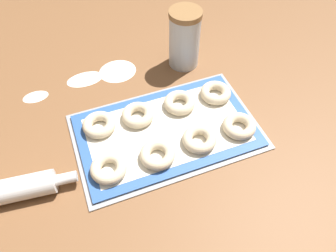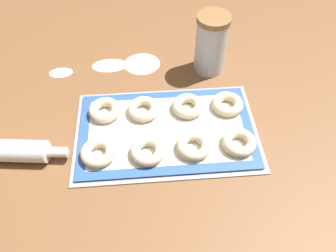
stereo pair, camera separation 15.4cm
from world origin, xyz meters
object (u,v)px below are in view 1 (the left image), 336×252
object	(u,v)px
bagel_back_mid_left	(138,115)
bagel_back_far_right	(216,93)
bagel_front_mid_right	(199,139)
baking_tray	(168,131)
bagel_front_far_right	(239,126)
bagel_front_far_left	(109,168)
bagel_back_far_left	(99,125)
bagel_back_mid_right	(179,103)
bagel_front_mid_left	(157,155)
flour_canister	(184,39)

from	to	relation	value
bagel_back_mid_left	bagel_back_far_right	distance (m)	0.23
bagel_front_mid_right	bagel_back_mid_left	world-z (taller)	same
baking_tray	bagel_back_mid_left	bearing A→B (deg)	134.16
bagel_front_mid_right	bagel_front_far_right	size ratio (longest dim) A/B	1.00
bagel_front_far_left	bagel_back_far_left	xyz separation A→B (m)	(0.01, 0.14, 0.00)
baking_tray	bagel_back_mid_right	distance (m)	0.09
bagel_front_far_left	bagel_back_mid_right	world-z (taller)	same
bagel_front_far_right	bagel_front_far_left	bearing A→B (deg)	-179.48
baking_tray	bagel_back_far_left	xyz separation A→B (m)	(-0.17, 0.07, 0.02)
bagel_back_far_left	bagel_back_far_right	bearing A→B (deg)	-0.66
baking_tray	bagel_back_far_right	xyz separation A→B (m)	(0.17, 0.07, 0.02)
bagel_back_far_right	bagel_back_far_left	bearing A→B (deg)	179.34
bagel_back_mid_right	bagel_back_mid_left	bearing A→B (deg)	-179.37
bagel_front_far_left	bagel_back_far_right	xyz separation A→B (m)	(0.35, 0.14, 0.00)
bagel_back_mid_left	baking_tray	bearing A→B (deg)	-45.84
bagel_back_far_left	bagel_back_mid_right	xyz separation A→B (m)	(0.23, -0.00, 0.00)
bagel_back_far_left	bagel_back_mid_right	world-z (taller)	same
bagel_front_far_left	bagel_back_far_left	bearing A→B (deg)	85.73
bagel_back_mid_left	bagel_back_far_left	bearing A→B (deg)	177.77
bagel_back_mid_left	bagel_back_far_right	bearing A→B (deg)	0.05
bagel_front_mid_left	bagel_back_mid_left	distance (m)	0.14
bagel_front_mid_right	bagel_back_mid_right	size ratio (longest dim) A/B	1.00
bagel_back_mid_left	bagel_back_far_right	world-z (taller)	same
bagel_back_far_left	bagel_front_mid_right	bearing A→B (deg)	-31.24
baking_tray	bagel_front_far_right	xyz separation A→B (m)	(0.17, -0.07, 0.02)
bagel_front_mid_left	bagel_back_mid_left	size ratio (longest dim) A/B	1.00
bagel_back_far_left	bagel_front_far_right	bearing A→B (deg)	-21.63
bagel_front_far_right	bagel_back_mid_right	bearing A→B (deg)	130.78
baking_tray	bagel_back_mid_right	bearing A→B (deg)	47.92
baking_tray	bagel_front_far_right	distance (m)	0.19
bagel_front_far_left	flour_canister	size ratio (longest dim) A/B	0.47
bagel_back_mid_right	flour_canister	world-z (taller)	flour_canister
flour_canister	bagel_back_far_right	bearing A→B (deg)	-82.53
flour_canister	bagel_back_mid_left	bearing A→B (deg)	-139.23
baking_tray	bagel_back_mid_right	size ratio (longest dim) A/B	5.52
bagel_back_mid_right	bagel_back_far_right	distance (m)	0.11
flour_canister	bagel_back_far_left	bearing A→B (deg)	-150.71
bagel_front_mid_left	flour_canister	size ratio (longest dim) A/B	0.47
baking_tray	bagel_back_mid_left	world-z (taller)	bagel_back_mid_left
baking_tray	bagel_back_far_right	world-z (taller)	bagel_back_far_right
bagel_back_mid_right	bagel_back_far_left	bearing A→B (deg)	179.31
bagel_front_mid_right	bagel_back_mid_right	world-z (taller)	same
bagel_back_far_right	bagel_front_mid_left	bearing A→B (deg)	-148.38
baking_tray	bagel_front_far_right	bearing A→B (deg)	-21.03
baking_tray	bagel_front_mid_left	xyz separation A→B (m)	(-0.06, -0.08, 0.02)
bagel_front_far_left	bagel_back_far_left	world-z (taller)	same
baking_tray	bagel_front_far_right	world-z (taller)	bagel_front_far_right
bagel_front_mid_left	flour_canister	bearing A→B (deg)	57.59
bagel_front_mid_right	flour_canister	size ratio (longest dim) A/B	0.47
bagel_front_far_left	flour_canister	world-z (taller)	flour_canister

